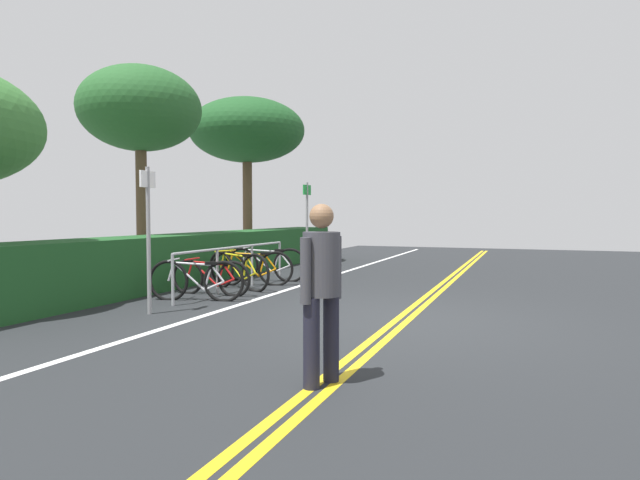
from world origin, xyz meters
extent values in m
cube|color=#232628|center=(0.00, 0.00, -0.03)|extent=(33.90, 11.80, 0.05)
cube|color=gold|center=(0.00, -0.08, 0.00)|extent=(30.51, 0.10, 0.00)
cube|color=gold|center=(0.00, 0.08, 0.00)|extent=(30.51, 0.10, 0.00)
cube|color=white|center=(0.00, 2.74, 0.00)|extent=(30.51, 0.12, 0.00)
cylinder|color=#9EA0A5|center=(-0.23, 3.69, 0.42)|extent=(0.05, 0.05, 0.83)
cylinder|color=#9EA0A5|center=(1.08, 3.69, 0.42)|extent=(0.05, 0.05, 0.83)
cylinder|color=#9EA0A5|center=(2.39, 3.69, 0.42)|extent=(0.05, 0.05, 0.83)
cylinder|color=#9EA0A5|center=(3.71, 3.69, 0.42)|extent=(0.05, 0.05, 0.83)
cylinder|color=#9EA0A5|center=(1.74, 3.69, 0.83)|extent=(3.94, 0.04, 0.04)
torus|color=black|center=(0.22, 4.12, 0.33)|extent=(0.22, 0.71, 0.72)
torus|color=black|center=(0.45, 3.17, 0.33)|extent=(0.22, 0.71, 0.72)
cylinder|color=silver|center=(0.31, 3.76, 0.41)|extent=(0.17, 0.56, 0.49)
cylinder|color=silver|center=(0.32, 3.70, 0.63)|extent=(0.19, 0.66, 0.07)
cylinder|color=silver|center=(0.39, 3.44, 0.40)|extent=(0.07, 0.17, 0.44)
cylinder|color=silver|center=(0.41, 3.33, 0.26)|extent=(0.12, 0.36, 0.18)
cylinder|color=silver|center=(0.43, 3.27, 0.47)|extent=(0.09, 0.25, 0.30)
cylinder|color=silver|center=(0.23, 4.07, 0.49)|extent=(0.07, 0.14, 0.33)
cube|color=black|center=(0.40, 3.38, 0.64)|extent=(0.13, 0.21, 0.05)
cylinder|color=silver|center=(0.24, 4.02, 0.70)|extent=(0.45, 0.14, 0.03)
torus|color=black|center=(0.97, 4.25, 0.31)|extent=(0.08, 0.67, 0.67)
torus|color=black|center=(1.00, 3.29, 0.31)|extent=(0.08, 0.67, 0.67)
cylinder|color=red|center=(0.98, 3.89, 0.38)|extent=(0.05, 0.55, 0.46)
cylinder|color=red|center=(0.98, 3.83, 0.58)|extent=(0.06, 0.66, 0.07)
cylinder|color=red|center=(0.99, 3.57, 0.37)|extent=(0.04, 0.16, 0.41)
cylinder|color=red|center=(0.99, 3.46, 0.24)|extent=(0.05, 0.35, 0.17)
cylinder|color=red|center=(0.99, 3.40, 0.44)|extent=(0.04, 0.24, 0.28)
cylinder|color=red|center=(0.97, 4.21, 0.45)|extent=(0.04, 0.13, 0.30)
cube|color=black|center=(0.99, 3.50, 0.60)|extent=(0.09, 0.20, 0.05)
cylinder|color=red|center=(0.97, 4.16, 0.65)|extent=(0.46, 0.04, 0.03)
torus|color=black|center=(1.98, 4.17, 0.35)|extent=(0.30, 0.74, 0.76)
torus|color=black|center=(1.65, 3.21, 0.35)|extent=(0.30, 0.74, 0.76)
cylinder|color=yellow|center=(1.85, 3.81, 0.44)|extent=(0.22, 0.56, 0.52)
cylinder|color=yellow|center=(1.83, 3.75, 0.67)|extent=(0.26, 0.67, 0.07)
cylinder|color=yellow|center=(1.74, 3.48, 0.42)|extent=(0.09, 0.17, 0.47)
cylinder|color=yellow|center=(1.71, 3.38, 0.27)|extent=(0.15, 0.36, 0.19)
cylinder|color=yellow|center=(1.68, 3.31, 0.50)|extent=(0.12, 0.25, 0.32)
cylinder|color=yellow|center=(1.96, 4.12, 0.52)|extent=(0.08, 0.14, 0.34)
cube|color=black|center=(1.72, 3.42, 0.68)|extent=(0.14, 0.22, 0.05)
cylinder|color=yellow|center=(1.94, 4.08, 0.74)|extent=(0.44, 0.17, 0.03)
torus|color=black|center=(2.28, 4.18, 0.34)|extent=(0.28, 0.72, 0.74)
torus|color=black|center=(2.58, 3.24, 0.34)|extent=(0.28, 0.72, 0.74)
cylinder|color=orange|center=(2.39, 3.83, 0.43)|extent=(0.21, 0.55, 0.51)
cylinder|color=orange|center=(2.41, 3.77, 0.65)|extent=(0.24, 0.65, 0.07)
cylinder|color=orange|center=(2.49, 3.51, 0.41)|extent=(0.08, 0.17, 0.46)
cylinder|color=orange|center=(2.53, 3.40, 0.27)|extent=(0.15, 0.36, 0.19)
cylinder|color=orange|center=(2.55, 3.34, 0.49)|extent=(0.11, 0.25, 0.31)
cylinder|color=orange|center=(2.29, 4.13, 0.51)|extent=(0.08, 0.14, 0.34)
cube|color=black|center=(2.51, 3.44, 0.66)|extent=(0.14, 0.21, 0.05)
cylinder|color=orange|center=(2.31, 4.09, 0.72)|extent=(0.45, 0.17, 0.03)
torus|color=black|center=(3.03, 4.29, 0.35)|extent=(0.22, 0.76, 0.76)
torus|color=black|center=(3.27, 3.23, 0.35)|extent=(0.22, 0.76, 0.76)
cylinder|color=silver|center=(3.12, 3.89, 0.44)|extent=(0.17, 0.62, 0.52)
cylinder|color=silver|center=(3.14, 3.82, 0.67)|extent=(0.20, 0.73, 0.07)
cylinder|color=silver|center=(3.20, 3.53, 0.42)|extent=(0.07, 0.18, 0.47)
cylinder|color=silver|center=(3.23, 3.41, 0.27)|extent=(0.12, 0.39, 0.19)
cylinder|color=silver|center=(3.25, 3.35, 0.50)|extent=(0.09, 0.27, 0.32)
cylinder|color=silver|center=(3.04, 4.24, 0.52)|extent=(0.07, 0.15, 0.35)
cube|color=black|center=(3.22, 3.46, 0.68)|extent=(0.12, 0.21, 0.05)
cylinder|color=silver|center=(3.05, 4.19, 0.74)|extent=(0.45, 0.13, 0.03)
cylinder|color=#1E1E2D|center=(-3.17, 0.07, 0.38)|extent=(0.14, 0.14, 0.77)
cylinder|color=#1E1E2D|center=(-2.93, -0.01, 0.38)|extent=(0.14, 0.14, 0.77)
cylinder|color=#3F3F47|center=(-3.05, 0.03, 1.04)|extent=(0.32, 0.32, 0.54)
sphere|color=#8C6647|center=(-3.05, 0.03, 1.45)|extent=(0.21, 0.21, 0.21)
cylinder|color=#3F3F47|center=(-3.24, 0.10, 1.00)|extent=(0.09, 0.09, 0.55)
cylinder|color=#3F3F47|center=(-2.86, -0.04, 1.00)|extent=(0.09, 0.09, 0.55)
cylinder|color=gray|center=(-0.95, 3.56, 1.08)|extent=(0.06, 0.06, 2.16)
cube|color=white|center=(-0.95, 3.56, 1.98)|extent=(0.36, 0.07, 0.24)
cylinder|color=gray|center=(4.64, 3.40, 1.12)|extent=(0.06, 0.06, 2.25)
cube|color=#198C33|center=(4.64, 3.40, 2.07)|extent=(0.36, 0.06, 0.24)
cube|color=#1C4C21|center=(3.24, 5.32, 0.52)|extent=(12.94, 1.12, 1.04)
cylinder|color=brown|center=(2.16, 6.29, 1.47)|extent=(0.24, 0.24, 2.95)
ellipsoid|color=#235626|center=(2.16, 6.29, 3.77)|extent=(2.63, 2.63, 1.82)
cylinder|color=brown|center=(6.91, 6.31, 1.57)|extent=(0.29, 0.29, 3.15)
ellipsoid|color=#1C4C21|center=(6.91, 6.31, 4.00)|extent=(3.47, 3.47, 1.91)
camera|label=1|loc=(-7.22, -1.59, 1.46)|focal=29.68mm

